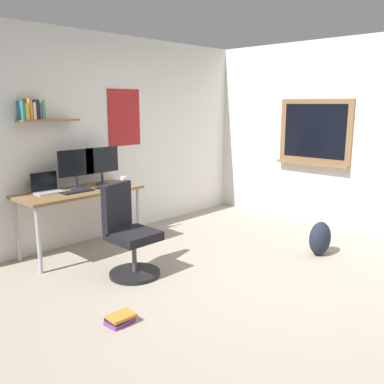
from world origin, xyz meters
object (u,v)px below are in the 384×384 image
Objects in this scene: monitor_secondary at (102,163)px; book_stack_on_floor at (120,319)px; computer_mouse at (99,187)px; coffee_mug at (124,180)px; keyboard at (78,191)px; backpack at (320,238)px; laptop at (47,188)px; office_chair at (129,237)px; monitor_primary at (76,166)px; desk at (80,197)px.

book_stack_on_floor is at bearing -121.63° from monitor_secondary.
computer_mouse is 0.41m from coffee_mug.
keyboard is 2.84m from backpack.
monitor_secondary reaches higher than keyboard.
keyboard is at bearing -175.83° from coffee_mug.
book_stack_on_floor is (-0.38, -1.82, -0.76)m from laptop.
office_chair reaches higher than computer_mouse.
monitor_primary is at bearing 134.12° from computer_mouse.
keyboard is 0.93× the size of backpack.
office_chair is 4.20× the size of book_stack_on_floor.
computer_mouse is (0.28, 0.00, 0.01)m from keyboard.
monitor_primary reaches higher than keyboard.
keyboard is at bearing 92.60° from office_chair.
book_stack_on_floor is at bearing 170.71° from backpack.
monitor_primary is at bearing -7.69° from laptop.
desk is at bearing -109.58° from monitor_primary.
keyboard is (-0.11, -0.18, -0.26)m from monitor_primary.
book_stack_on_floor is (-0.70, -1.67, -0.63)m from desk.
monitor_primary is 1.00× the size of monitor_secondary.
monitor_secondary is 0.56m from keyboard.
desk is 0.38m from laptop.
monitor_primary is 5.04× the size of coffee_mug.
coffee_mug is at bearing -2.60° from desk.
office_chair is at bearing -75.16° from laptop.
laptop is 0.75m from monitor_secondary.
keyboard is (-0.07, -0.08, 0.09)m from desk.
office_chair is at bearing -125.24° from coffee_mug.
coffee_mug is (0.41, 0.05, 0.03)m from computer_mouse.
desk is 3.08× the size of monitor_primary.
desk is at bearing 131.56° from backpack.
desk is 0.98m from office_chair.
laptop is 2.98× the size of computer_mouse.
laptop reaches higher than backpack.
coffee_mug is 0.41× the size of book_stack_on_floor.
computer_mouse is at bearing 60.35° from book_stack_on_floor.
office_chair reaches higher than backpack.
office_chair reaches higher than desk.
desk is at bearing 47.48° from keyboard.
office_chair is 3.06× the size of laptop.
monitor_secondary is 0.36m from computer_mouse.
monitor_primary and monitor_secondary have the same top height.
book_stack_on_floor is at bearing -111.50° from keyboard.
desk is 0.14m from keyboard.
desk is 0.24m from computer_mouse.
monitor_primary is 2.05× the size of book_stack_on_floor.
monitor_primary is at bearing 59.00° from keyboard.
computer_mouse is at bearing -45.88° from monitor_primary.
monitor_secondary is 2.76m from backpack.
office_chair is at bearing -105.55° from computer_mouse.
computer_mouse is at bearing -23.14° from laptop.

